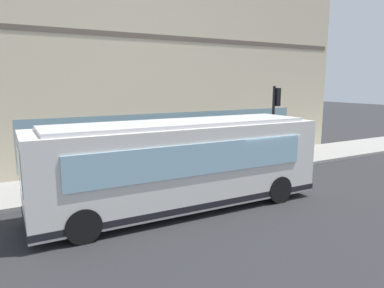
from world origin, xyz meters
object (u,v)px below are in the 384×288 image
at_px(newspaper_vending_box, 210,160).
at_px(traffic_light_near_corner, 275,111).
at_px(city_bus_nearside, 181,165).
at_px(pedestrian_by_light_pole, 303,136).
at_px(fire_hydrant, 244,156).
at_px(pedestrian_near_building_entrance, 218,141).
at_px(pedestrian_walking_along_curb, 129,156).

bearing_deg(newspaper_vending_box, traffic_light_near_corner, -104.99).
xyz_separation_m(city_bus_nearside, newspaper_vending_box, (3.89, -3.62, -0.95)).
bearing_deg(newspaper_vending_box, pedestrian_by_light_pole, -81.40).
bearing_deg(fire_hydrant, traffic_light_near_corner, -136.27).
height_order(traffic_light_near_corner, pedestrian_near_building_entrance, traffic_light_near_corner).
relative_size(traffic_light_near_corner, fire_hydrant, 5.47).
distance_m(pedestrian_by_light_pole, newspaper_vending_box, 7.69).
xyz_separation_m(traffic_light_near_corner, fire_hydrant, (1.09, 1.04, -2.46)).
height_order(city_bus_nearside, pedestrian_near_building_entrance, city_bus_nearside).
height_order(pedestrian_near_building_entrance, newspaper_vending_box, pedestrian_near_building_entrance).
bearing_deg(pedestrian_walking_along_curb, fire_hydrant, -90.61).
height_order(traffic_light_near_corner, fire_hydrant, traffic_light_near_corner).
relative_size(fire_hydrant, pedestrian_by_light_pole, 0.46).
relative_size(fire_hydrant, pedestrian_near_building_entrance, 0.42).
distance_m(pedestrian_near_building_entrance, newspaper_vending_box, 2.30).
bearing_deg(fire_hydrant, pedestrian_near_building_entrance, 27.63).
bearing_deg(traffic_light_near_corner, pedestrian_walking_along_curb, 81.11).
distance_m(pedestrian_near_building_entrance, pedestrian_by_light_pole, 6.08).
xyz_separation_m(traffic_light_near_corner, newspaper_vending_box, (0.89, 3.31, -2.37)).
xyz_separation_m(traffic_light_near_corner, pedestrian_by_light_pole, (2.03, -4.27, -1.90)).
distance_m(fire_hydrant, newspaper_vending_box, 2.29).
xyz_separation_m(pedestrian_walking_along_curb, newspaper_vending_box, (-0.27, -4.06, -0.55)).
distance_m(fire_hydrant, pedestrian_walking_along_curb, 6.37).
bearing_deg(traffic_light_near_corner, pedestrian_near_building_entrance, 35.42).
relative_size(city_bus_nearside, traffic_light_near_corner, 2.49).
bearing_deg(pedestrian_by_light_pole, fire_hydrant, 100.12).
xyz_separation_m(pedestrian_near_building_entrance, newspaper_vending_box, (-1.62, 1.53, -0.57)).
bearing_deg(fire_hydrant, pedestrian_walking_along_curb, 89.39).
height_order(city_bus_nearside, newspaper_vending_box, city_bus_nearside).
relative_size(city_bus_nearside, pedestrian_walking_along_curb, 5.81).
height_order(fire_hydrant, pedestrian_by_light_pole, pedestrian_by_light_pole).
xyz_separation_m(fire_hydrant, pedestrian_by_light_pole, (0.95, -5.31, 0.55)).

